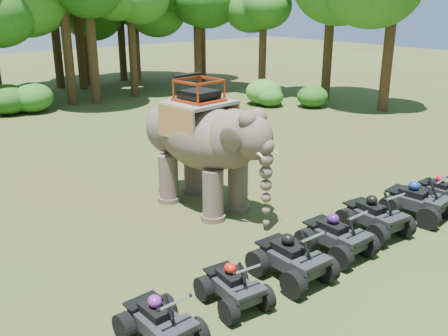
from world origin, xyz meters
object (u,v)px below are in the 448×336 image
(atv_0, at_px, (160,316))
(atv_6, at_px, (443,187))
(atv_2, at_px, (292,253))
(atv_4, at_px, (375,211))
(atv_1, at_px, (234,281))
(atv_3, at_px, (337,230))
(elephant, at_px, (202,143))
(atv_5, at_px, (418,196))

(atv_0, xyz_separation_m, atv_6, (10.80, 0.09, -0.04))
(atv_2, bearing_deg, atv_4, 4.17)
(atv_1, relative_size, atv_3, 0.87)
(elephant, xyz_separation_m, atv_1, (-2.81, -4.82, -1.49))
(atv_0, distance_m, atv_5, 9.17)
(atv_4, bearing_deg, atv_5, 1.48)
(atv_2, bearing_deg, atv_1, 179.29)
(atv_3, bearing_deg, elephant, 99.23)
(atv_1, bearing_deg, atv_0, -171.11)
(atv_3, bearing_deg, atv_2, -176.20)
(elephant, height_order, atv_4, elephant)
(elephant, height_order, atv_1, elephant)
(atv_4, distance_m, atv_5, 1.94)
(atv_2, distance_m, atv_6, 7.12)
(atv_0, relative_size, atv_4, 0.89)
(atv_3, relative_size, atv_4, 0.98)
(atv_6, bearing_deg, atv_2, -179.67)
(atv_0, distance_m, atv_6, 10.80)
(atv_2, bearing_deg, atv_6, 1.85)
(elephant, relative_size, atv_6, 3.20)
(atv_5, height_order, atv_6, atv_5)
(atv_5, xyz_separation_m, atv_6, (1.62, 0.06, -0.12))
(atv_0, distance_m, atv_3, 5.46)
(elephant, bearing_deg, atv_5, -53.79)
(atv_3, xyz_separation_m, atv_6, (5.34, -0.03, -0.10))
(elephant, bearing_deg, atv_6, -44.58)
(atv_1, relative_size, atv_4, 0.85)
(atv_1, distance_m, atv_2, 1.75)
(atv_4, bearing_deg, atv_1, -172.27)
(atv_1, height_order, atv_5, atv_5)
(atv_2, height_order, atv_6, atv_2)
(elephant, bearing_deg, atv_3, -87.55)
(atv_3, bearing_deg, atv_5, -0.71)
(atv_4, bearing_deg, elephant, 124.52)
(atv_6, bearing_deg, atv_5, -178.16)
(elephant, xyz_separation_m, atv_5, (4.44, -4.87, -1.37))
(atv_1, distance_m, atv_6, 8.87)
(elephant, relative_size, atv_0, 3.01)
(atv_0, distance_m, atv_1, 1.93)
(atv_3, distance_m, atv_5, 3.72)
(atv_0, relative_size, atv_2, 0.89)
(elephant, height_order, atv_2, elephant)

